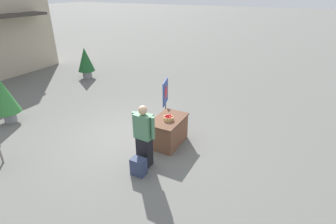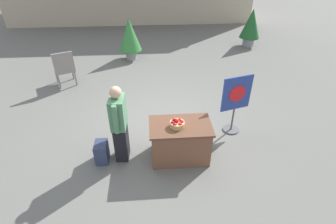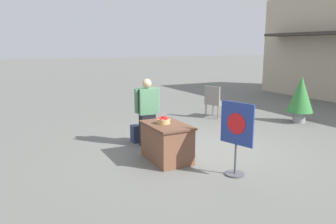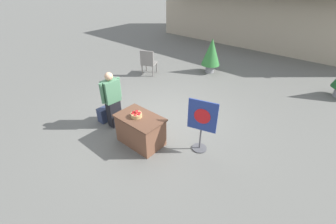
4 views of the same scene
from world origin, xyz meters
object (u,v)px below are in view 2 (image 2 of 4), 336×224
(display_table, at_px, (180,141))
(potted_plant_far_right, at_px, (130,36))
(patio_chair, at_px, (64,67))
(person_visitor, at_px, (119,124))
(backpack, at_px, (102,152))
(potted_plant_near_right, at_px, (251,25))
(poster_board, at_px, (235,101))
(apple_basket, at_px, (177,123))

(display_table, xyz_separation_m, potted_plant_far_right, (-1.17, 5.18, 0.45))
(display_table, bearing_deg, potted_plant_far_right, 102.71)
(display_table, relative_size, patio_chair, 1.11)
(display_table, height_order, person_visitor, person_visitor)
(backpack, distance_m, potted_plant_near_right, 7.98)
(display_table, relative_size, potted_plant_far_right, 0.82)
(display_table, height_order, potted_plant_far_right, potted_plant_far_right)
(potted_plant_near_right, bearing_deg, display_table, -119.30)
(poster_board, bearing_deg, person_visitor, -89.87)
(patio_chair, distance_m, potted_plant_far_right, 2.64)
(display_table, height_order, backpack, display_table)
(apple_basket, relative_size, backpack, 0.64)
(poster_board, bearing_deg, potted_plant_far_right, -167.12)
(person_visitor, height_order, poster_board, person_visitor)
(apple_basket, distance_m, patio_chair, 4.41)
(backpack, relative_size, patio_chair, 0.40)
(display_table, xyz_separation_m, patio_chair, (-2.97, 3.27, 0.19))
(potted_plant_far_right, bearing_deg, poster_board, -61.23)
(apple_basket, xyz_separation_m, potted_plant_far_right, (-1.10, 5.22, -0.00))
(potted_plant_near_right, bearing_deg, backpack, -128.86)
(poster_board, height_order, potted_plant_near_right, potted_plant_near_right)
(display_table, xyz_separation_m, person_visitor, (-1.13, 0.07, 0.41))
(apple_basket, distance_m, backpack, 1.58)
(display_table, distance_m, potted_plant_far_right, 5.33)
(poster_board, height_order, potted_plant_far_right, potted_plant_far_right)
(person_visitor, bearing_deg, patio_chair, 123.37)
(display_table, distance_m, poster_board, 1.52)
(person_visitor, distance_m, potted_plant_near_right, 7.65)
(display_table, distance_m, potted_plant_near_right, 7.11)
(apple_basket, height_order, patio_chair, patio_chair)
(potted_plant_near_right, distance_m, potted_plant_far_right, 4.75)
(apple_basket, relative_size, potted_plant_far_right, 0.19)
(poster_board, bearing_deg, backpack, -90.60)
(backpack, height_order, patio_chair, patio_chair)
(backpack, relative_size, potted_plant_near_right, 0.29)
(potted_plant_near_right, xyz_separation_m, potted_plant_far_right, (-4.64, -1.00, 0.01))
(display_table, bearing_deg, person_visitor, 176.52)
(apple_basket, height_order, potted_plant_near_right, potted_plant_near_right)
(person_visitor, relative_size, potted_plant_near_right, 1.10)
(apple_basket, relative_size, person_visitor, 0.17)
(backpack, xyz_separation_m, poster_board, (2.78, 0.76, 0.55))
(backpack, bearing_deg, potted_plant_far_right, 86.16)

